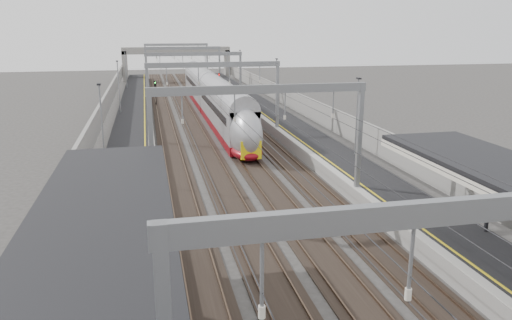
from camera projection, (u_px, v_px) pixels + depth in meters
name	position (u px, v px, depth m)	size (l,w,h in m)	color
platform_left	(133.00, 132.00, 50.53)	(4.00, 120.00, 1.00)	black
platform_right	(285.00, 126.00, 53.83)	(4.00, 120.00, 1.00)	black
tracks	(212.00, 133.00, 52.29)	(11.40, 140.00, 0.20)	black
overhead_line	(203.00, 69.00, 56.97)	(13.00, 140.00, 6.60)	gray
overbridge	(177.00, 55.00, 102.86)	(22.00, 2.20, 6.90)	gray
wall_left	(99.00, 123.00, 49.58)	(0.30, 120.00, 3.20)	gray
wall_right	(314.00, 115.00, 54.20)	(0.30, 120.00, 3.20)	gray
train	(213.00, 101.00, 61.06)	(2.68, 48.85, 4.24)	maroon
signal_green	(155.00, 89.00, 70.53)	(0.32, 0.32, 3.48)	black
signal_red_near	(212.00, 85.00, 74.86)	(0.32, 0.32, 3.48)	black
signal_red_far	(219.00, 80.00, 82.41)	(0.32, 0.32, 3.48)	black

